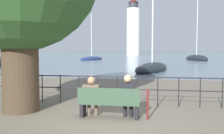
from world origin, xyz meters
TOP-DOWN VIEW (x-y plane):
  - ground_plane at (0.00, 0.00)m, footprint 1000.00×1000.00m
  - harbor_water at (0.00, 159.81)m, footprint 600.00×300.00m
  - park_bench at (0.00, -0.06)m, footprint 1.80×0.45m
  - seated_person_left at (-0.54, 0.01)m, footprint 0.49×0.35m
  - seated_person_right at (0.54, 0.01)m, footprint 0.41×0.35m
  - promenade_railing at (-0.00, 1.72)m, footprint 15.84×0.04m
  - closed_umbrella at (1.11, -0.03)m, footprint 0.09×0.09m
  - sailboat_0 at (-10.56, 40.97)m, footprint 4.31×6.72m
  - sailboat_1 at (1.27, 16.40)m, footprint 4.10×7.71m
  - sailboat_2 at (9.70, 42.64)m, footprint 4.59×7.87m
  - sailboat_3 at (-21.98, 36.05)m, footprint 3.13×8.49m
  - sailboat_4 at (-17.48, 21.80)m, footprint 3.01×9.07m
  - harbor_lighthouse at (-6.07, 91.73)m, footprint 5.21×5.21m

SIDE VIEW (x-z plane):
  - ground_plane at x=0.00m, z-range 0.00..0.00m
  - harbor_water at x=0.00m, z-range 0.00..0.01m
  - sailboat_1 at x=1.27m, z-range -3.50..4.02m
  - sailboat_0 at x=-10.56m, z-range -4.42..4.96m
  - sailboat_4 at x=-17.48m, z-range -3.40..4.06m
  - sailboat_2 at x=9.70m, z-range -6.16..6.86m
  - sailboat_3 at x=-21.98m, z-range -6.04..6.82m
  - park_bench at x=0.00m, z-range -0.02..0.88m
  - closed_umbrella at x=1.11m, z-range 0.05..0.97m
  - seated_person_left at x=-0.54m, z-range 0.07..1.26m
  - promenade_railing at x=0.00m, z-range 0.17..1.22m
  - seated_person_right at x=0.54m, z-range 0.06..1.34m
  - harbor_lighthouse at x=-6.07m, z-range -0.77..21.36m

